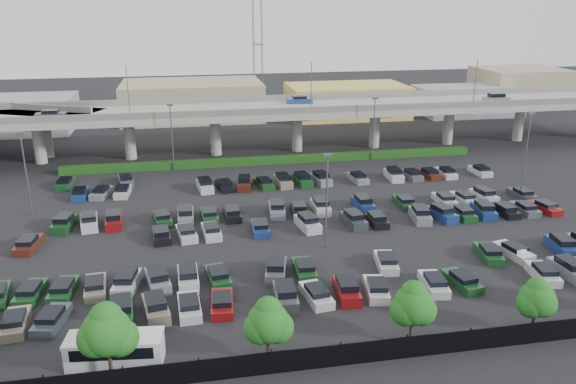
{
  "coord_description": "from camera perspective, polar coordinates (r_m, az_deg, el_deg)",
  "views": [
    {
      "loc": [
        -13.95,
        -60.88,
        25.02
      ],
      "look_at": [
        -1.67,
        4.86,
        2.0
      ],
      "focal_mm": 35.0,
      "sensor_mm": 36.0,
      "label": 1
    }
  ],
  "objects": [
    {
      "name": "distant_buildings",
      "position": [
        127.27,
        1.53,
        9.36
      ],
      "size": [
        138.0,
        24.0,
        9.0
      ],
      "color": "gray",
      "rests_on": "ground"
    },
    {
      "name": "light_poles",
      "position": [
        66.35,
        -1.64,
        2.55
      ],
      "size": [
        66.9,
        48.38,
        10.3
      ],
      "color": "#505055",
      "rests_on": "ground"
    },
    {
      "name": "overpass",
      "position": [
        95.6,
        -2.13,
        8.1
      ],
      "size": [
        150.0,
        13.0,
        15.8
      ],
      "color": "gray",
      "rests_on": "ground"
    },
    {
      "name": "tree_row",
      "position": [
        43.09,
        11.04,
        -11.32
      ],
      "size": [
        65.07,
        3.66,
        5.94
      ],
      "color": "#332316",
      "rests_on": "ground"
    },
    {
      "name": "hedge",
      "position": [
        90.38,
        -1.31,
        3.28
      ],
      "size": [
        66.0,
        1.6,
        1.1
      ],
      "primitive_type": "cube",
      "color": "#133E12",
      "rests_on": "ground"
    },
    {
      "name": "shuttle_bus",
      "position": [
        43.74,
        -17.15,
        -14.96
      ],
      "size": [
        7.07,
        3.08,
        2.2
      ],
      "color": "silver",
      "rests_on": "ground"
    },
    {
      "name": "ground",
      "position": [
        67.28,
        2.16,
        -2.85
      ],
      "size": [
        280.0,
        280.0,
        0.0
      ],
      "primitive_type": "plane",
      "color": "black"
    },
    {
      "name": "parked_cars",
      "position": [
        63.7,
        2.43,
        -3.54
      ],
      "size": [
        63.0,
        41.67,
        1.67
      ],
      "color": "#2F373D",
      "rests_on": "ground"
    },
    {
      "name": "comm_tower",
      "position": [
        136.39,
        -3.1,
        15.01
      ],
      "size": [
        2.4,
        2.4,
        30.0
      ],
      "color": "#505055",
      "rests_on": "ground"
    },
    {
      "name": "fence",
      "position": [
        43.07,
        10.57,
        -15.42
      ],
      "size": [
        70.0,
        0.1,
        2.0
      ],
      "color": "black",
      "rests_on": "ground"
    }
  ]
}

